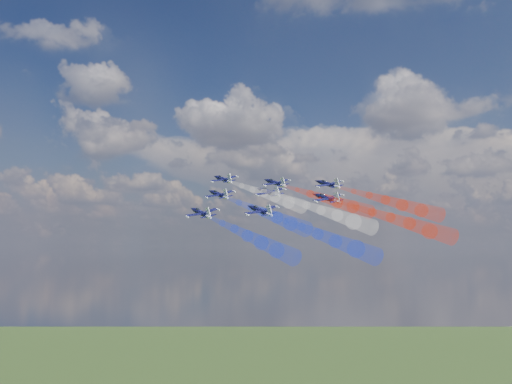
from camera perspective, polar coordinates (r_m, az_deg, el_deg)
The scene contains 16 objects.
jet_lead at distance 165.89m, azimuth -3.32°, elevation 1.29°, with size 8.83×11.03×2.94m, color black, non-canonical shape.
trail_lead at distance 147.85m, azimuth 0.78°, elevation -0.13°, with size 3.68×33.42×3.68m, color white, non-canonical shape.
jet_inner_left at distance 151.09m, azimuth -3.76°, elevation -0.26°, with size 8.83×11.03×2.94m, color black, non-canonical shape.
trail_inner_left at distance 133.13m, azimuth 0.73°, elevation -2.04°, with size 3.68×33.42×3.68m, color #1B36EC, non-canonical shape.
jet_inner_right at distance 160.91m, azimuth 1.96°, elevation 0.92°, with size 8.83×11.03×2.94m, color black, non-canonical shape.
trail_inner_right at distance 144.10m, azimuth 6.82°, elevation -0.59°, with size 3.68×33.42×3.68m, color red, non-canonical shape.
jet_outer_left at distance 138.31m, azimuth -5.55°, elevation -2.13°, with size 8.83×11.03×2.94m, color black, non-canonical shape.
trail_outer_left at distance 120.21m, azimuth -0.84°, elevation -4.40°, with size 3.68×33.42×3.68m, color #1B36EC, non-canonical shape.
jet_center_third at distance 147.26m, azimuth 1.31°, elevation -0.03°, with size 8.83×11.03×2.94m, color black, non-canonical shape.
trail_center_third at distance 130.42m, azimuth 6.60°, elevation -1.82°, with size 3.68×33.42×3.68m, color white, non-canonical shape.
jet_outer_right at distance 156.21m, azimuth 7.29°, elevation 0.79°, with size 8.83×11.03×2.94m, color black, non-canonical shape.
trail_outer_right at distance 140.77m, azimuth 12.90°, elevation -0.78°, with size 3.68×33.42×3.68m, color red, non-canonical shape.
jet_rear_left at distance 132.63m, azimuth 0.45°, elevation -1.91°, with size 8.83×11.03×2.94m, color black, non-canonical shape.
trail_rear_left at distance 115.83m, azimuth 6.29°, elevation -4.20°, with size 3.68×33.42×3.68m, color #1B36EC, non-canonical shape.
jet_rear_right at distance 142.25m, azimuth 7.18°, elevation -0.63°, with size 8.83×11.03×2.94m, color black, non-canonical shape.
trail_rear_right at distance 126.98m, azimuth 13.39°, elevation -2.54°, with size 3.68×33.42×3.68m, color red, non-canonical shape.
Camera 1 is at (82.01, -154.55, 141.73)m, focal length 39.62 mm.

